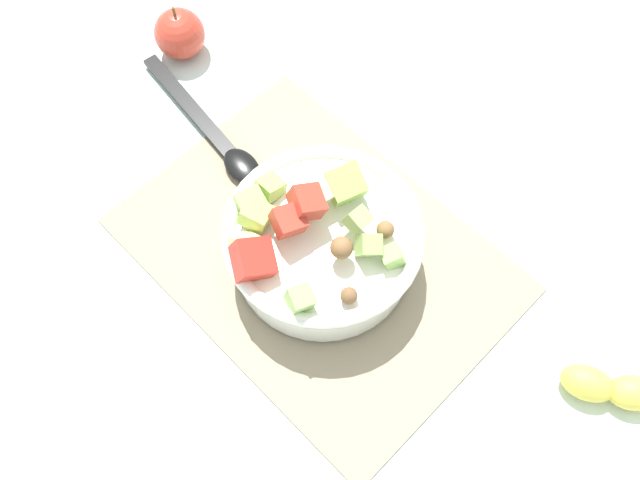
% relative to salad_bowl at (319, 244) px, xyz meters
% --- Properties ---
extents(ground_plane, '(2.40, 2.40, 0.00)m').
position_rel_salad_bowl_xyz_m(ground_plane, '(-0.01, 0.01, -0.05)').
color(ground_plane, silver).
extents(placemat, '(0.42, 0.30, 0.01)m').
position_rel_salad_bowl_xyz_m(placemat, '(-0.01, 0.01, -0.05)').
color(placemat, gray).
rests_on(placemat, ground_plane).
extents(salad_bowl, '(0.21, 0.21, 0.12)m').
position_rel_salad_bowl_xyz_m(salad_bowl, '(0.00, 0.00, 0.00)').
color(salad_bowl, white).
rests_on(salad_bowl, placemat).
extents(serving_spoon, '(0.24, 0.06, 0.01)m').
position_rel_salad_bowl_xyz_m(serving_spoon, '(-0.20, 0.03, -0.04)').
color(serving_spoon, black).
rests_on(serving_spoon, placemat).
extents(whole_apple, '(0.07, 0.07, 0.08)m').
position_rel_salad_bowl_xyz_m(whole_apple, '(-0.34, 0.09, -0.02)').
color(whole_apple, '#BC3828').
rests_on(whole_apple, ground_plane).
extents(banana_whole, '(0.13, 0.12, 0.04)m').
position_rel_salad_bowl_xyz_m(banana_whole, '(0.33, 0.12, -0.03)').
color(banana_whole, yellow).
rests_on(banana_whole, ground_plane).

